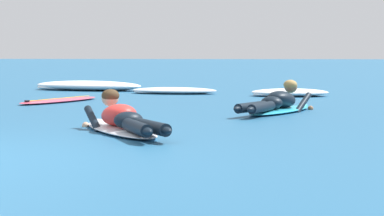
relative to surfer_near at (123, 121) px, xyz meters
name	(u,v)px	position (x,y,z in m)	size (l,w,h in m)	color
ground_plane	(116,95)	(-1.42, 7.56, -0.14)	(120.00, 120.00, 0.00)	#235B84
surfer_near	(123,121)	(0.00, 0.00, 0.00)	(1.48, 2.38, 0.53)	silver
surfer_far	(278,104)	(1.89, 3.06, 0.01)	(1.37, 2.38, 0.54)	#2DB2D1
drifting_surfboard	(59,100)	(-2.06, 5.21, -0.10)	(1.33, 2.18, 0.16)	#E54C66
whitewater_front	(88,86)	(-2.39, 9.36, -0.03)	(2.87, 1.68, 0.23)	white
whitewater_mid_left	(290,93)	(2.28, 7.40, -0.06)	(1.62, 0.97, 0.16)	white
whitewater_mid_right	(174,91)	(-0.21, 8.14, -0.07)	(1.98, 1.08, 0.14)	white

